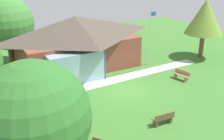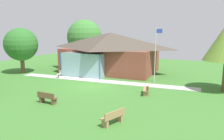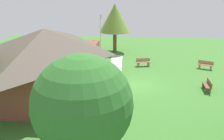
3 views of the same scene
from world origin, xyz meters
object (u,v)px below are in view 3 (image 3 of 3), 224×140
object	(u,v)px
bench_front_center	(207,86)
tree_east_hedge	(115,18)
pavilion	(48,58)
flagpole	(101,38)
bench_mid_right	(143,62)
tree_west_hedge	(83,105)
patio_chair_west	(113,106)
bench_front_right	(205,65)

from	to	relation	value
bench_front_center	tree_east_hedge	size ratio (longest dim) A/B	0.25
pavilion	bench_front_center	world-z (taller)	pavilion
bench_front_center	flagpole	bearing A→B (deg)	62.15
tree_east_hedge	flagpole	bearing A→B (deg)	171.77
bench_front_center	pavilion	bearing A→B (deg)	96.46
bench_front_center	bench_mid_right	bearing A→B (deg)	42.79
tree_west_hedge	patio_chair_west	bearing A→B (deg)	-5.72
bench_front_center	tree_west_hedge	distance (m)	13.03
bench_front_right	tree_east_hedge	bearing A→B (deg)	-9.07
bench_mid_right	tree_west_hedge	xyz separation A→B (m)	(-15.96, 2.77, 3.05)
bench_mid_right	tree_west_hedge	size ratio (longest dim) A/B	0.29
pavilion	bench_mid_right	distance (m)	10.42
flagpole	tree_east_hedge	world-z (taller)	tree_east_hedge
pavilion	tree_east_hedge	xyz separation A→B (m)	(12.54, -4.12, 1.81)
pavilion	tree_west_hedge	distance (m)	10.54
bench_mid_right	bench_front_center	bearing A→B (deg)	116.51
bench_mid_right	bench_front_right	xyz separation A→B (m)	(-0.30, -6.27, 0.00)
pavilion	patio_chair_west	world-z (taller)	pavilion
pavilion	tree_east_hedge	bearing A→B (deg)	-18.20
patio_chair_west	tree_west_hedge	distance (m)	6.51
pavilion	tree_west_hedge	xyz separation A→B (m)	(-9.27, -4.94, 0.94)
bench_front_center	bench_front_right	size ratio (longest dim) A/B	0.98
bench_mid_right	bench_front_center	world-z (taller)	same
pavilion	bench_front_center	xyz separation A→B (m)	(0.80, -12.64, -2.11)
bench_front_right	tree_west_hedge	world-z (taller)	tree_west_hedge
bench_mid_right	tree_east_hedge	world-z (taller)	tree_east_hedge
patio_chair_west	bench_mid_right	bearing A→B (deg)	-164.62
flagpole	tree_west_hedge	distance (m)	15.75
pavilion	tree_west_hedge	bearing A→B (deg)	-151.95
bench_front_center	bench_front_right	distance (m)	5.76
bench_front_right	bench_front_center	bearing A→B (deg)	99.45
bench_front_right	patio_chair_west	world-z (taller)	patio_chair_west
bench_front_center	tree_west_hedge	bearing A→B (deg)	145.42
patio_chair_west	tree_east_hedge	xyz separation A→B (m)	(16.07, 1.39, 3.90)
flagpole	bench_front_right	size ratio (longest dim) A/B	3.47
pavilion	patio_chair_west	bearing A→B (deg)	-122.68
bench_mid_right	tree_east_hedge	xyz separation A→B (m)	(5.84, 3.58, 3.92)
bench_front_right	patio_chair_west	distance (m)	13.05
patio_chair_west	tree_east_hedge	distance (m)	16.60
pavilion	tree_east_hedge	size ratio (longest dim) A/B	1.93
flagpole	bench_front_center	xyz separation A→B (m)	(-5.59, -9.41, -2.58)
pavilion	patio_chair_west	size ratio (longest dim) A/B	13.68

